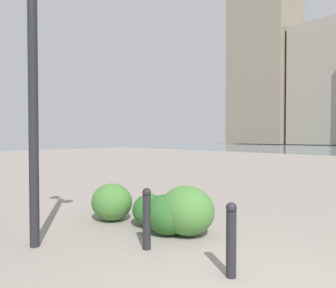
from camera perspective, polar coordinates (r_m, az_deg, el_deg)
building_annex at (r=74.41m, az=29.04°, el=9.81°), size 14.70×13.32×25.45m
building_highrise at (r=79.07m, az=18.14°, el=13.68°), size 13.71×13.83×39.14m
lamppost at (r=4.99m, az=-24.53°, el=14.07°), size 0.98×0.28×4.16m
bollard_near at (r=3.73m, az=12.03°, el=-17.27°), size 0.13×0.13×0.89m
bollard_mid at (r=4.50m, az=-4.11°, el=-13.87°), size 0.13×0.13×0.90m
shrub_low at (r=6.09m, az=-10.72°, el=-10.87°), size 0.85×0.77×0.72m
shrub_round at (r=5.62m, az=-3.45°, el=-12.59°), size 0.70×0.63×0.59m
shrub_wide at (r=5.13m, az=3.60°, el=-12.60°), size 0.97×0.87×0.82m
shrub_tall at (r=5.17m, az=-0.16°, el=-13.36°), size 0.80×0.72×0.68m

